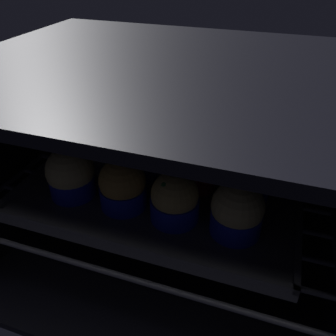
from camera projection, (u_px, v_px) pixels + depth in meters
oven_cavity at (173, 161)px, 61.24cm from camera, size 59.00×47.00×37.00cm
oven_rack at (165, 190)px, 59.76cm from camera, size 54.80×42.00×0.80cm
baking_tray at (168, 180)px, 60.32cm from camera, size 44.17×35.27×2.20cm
muffin_row0_col0 at (71, 174)px, 54.36cm from camera, size 7.55×7.55×8.28cm
muffin_row0_col1 at (123, 185)px, 52.07cm from camera, size 7.14×7.14×8.41cm
muffin_row0_col2 at (175, 199)px, 49.66cm from camera, size 7.14×7.14×7.72cm
muffin_row0_col3 at (237, 211)px, 47.22cm from camera, size 7.25×7.25×8.11cm
muffin_row1_col0 at (99, 148)px, 61.59cm from camera, size 7.30×7.30×8.11cm
muffin_row1_col1 at (141, 156)px, 58.94cm from camera, size 7.69×7.69×8.32cm
muffin_row1_col2 at (196, 166)px, 56.54cm from camera, size 7.14×7.14×8.03cm
muffin_row1_col3 at (248, 177)px, 54.56cm from camera, size 7.14×7.14×7.75cm
muffin_row2_col0 at (119, 128)px, 68.67cm from camera, size 7.14×7.14×7.55cm
muffin_row2_col1 at (161, 133)px, 66.40cm from camera, size 7.15×7.15×7.95cm
muffin_row2_col2 at (207, 140)px, 63.81cm from camera, size 7.14×7.14×8.01cm
muffin_row2_col3 at (255, 148)px, 61.03cm from camera, size 7.50×7.50×8.52cm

